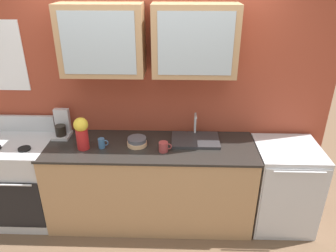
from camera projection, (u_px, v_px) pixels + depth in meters
name	position (u px, v px, depth m)	size (l,w,h in m)	color
ground_plane	(152.00, 217.00, 3.66)	(10.00, 10.00, 0.00)	brown
back_wall_unit	(150.00, 75.00, 3.28)	(3.75, 0.44, 2.87)	#993D28
counter	(151.00, 183.00, 3.46)	(2.14, 0.68, 0.92)	#A87F56
stove_range	(24.00, 180.00, 3.49)	(0.68, 0.67, 1.10)	silver
sink_faucet	(195.00, 139.00, 3.33)	(0.49, 0.34, 0.26)	#2D2D30
bowl_stack	(137.00, 142.00, 3.25)	(0.20, 0.20, 0.08)	#E0AD7F
vase	(82.00, 132.00, 3.13)	(0.14, 0.14, 0.33)	#B21E1E
cup_near_sink	(164.00, 147.00, 3.13)	(0.13, 0.09, 0.10)	#993838
cup_near_bowls	(102.00, 143.00, 3.20)	(0.10, 0.06, 0.10)	#38608C
dishwasher	(282.00, 186.00, 3.42)	(0.63, 0.66, 0.92)	silver
coffee_maker	(62.00, 126.00, 3.41)	(0.17, 0.20, 0.29)	#B7B7BC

